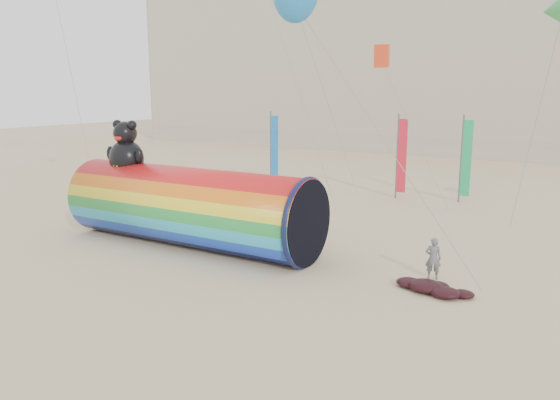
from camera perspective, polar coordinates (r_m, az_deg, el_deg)
The scene contains 6 objects.
ground at distance 20.89m, azimuth -3.32°, elevation -7.03°, with size 160.00×160.00×0.00m, color #CCB58C.
hotel_building at distance 66.58m, azimuth 10.89°, elevation 14.41°, with size 60.40×15.40×20.60m.
windsock_assembly at distance 23.68m, azimuth -9.42°, elevation -0.49°, with size 11.64×3.54×5.36m.
kite_handler at distance 20.15m, azimuth 15.72°, elevation -5.89°, with size 0.55×0.36×1.52m, color #5B5E63.
fabric_bundle at distance 19.00m, azimuth 15.58°, elevation -8.81°, with size 2.62×1.35×0.41m.
festival_banners at distance 34.91m, azimuth 9.86°, elevation 4.73°, with size 13.16×1.33×5.20m.
Camera 1 is at (11.22, -16.34, 6.60)m, focal length 35.00 mm.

